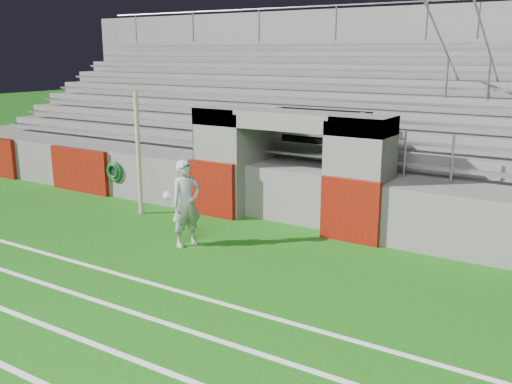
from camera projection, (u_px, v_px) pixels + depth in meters
The scene contains 5 objects.
ground at pixel (195, 268), 10.57m from camera, with size 90.00×90.00×0.00m, color #14530D.
field_post at pixel (138, 154), 13.79m from camera, with size 0.11×0.11×3.00m, color tan.
stadium_structure at pixel (363, 136), 16.74m from camera, with size 26.00×8.48×5.42m.
goalkeeper_with_ball at pixel (186, 203), 11.59m from camera, with size 0.77×0.77×1.79m.
hose_coil at pixel (114, 171), 15.46m from camera, with size 0.57×0.14×0.57m.
Camera 1 is at (6.30, -7.77, 3.88)m, focal length 40.00 mm.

